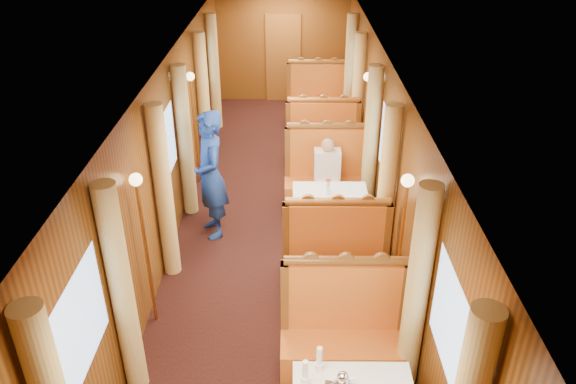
{
  "coord_description": "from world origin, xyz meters",
  "views": [
    {
      "loc": [
        0.21,
        -6.85,
        4.56
      ],
      "look_at": [
        0.16,
        -0.5,
        1.05
      ],
      "focal_mm": 35.0,
      "sensor_mm": 36.0,
      "label": 1
    }
  ],
  "objects_px": {
    "table_far": "(319,124)",
    "banquette_far_aft": "(317,104)",
    "table_mid": "(329,216)",
    "banquette_mid_aft": "(326,180)",
    "steward": "(211,175)",
    "banquette_near_aft": "(343,337)",
    "banquette_mid_fwd": "(334,255)",
    "teapot_back": "(342,383)",
    "rose_vase_far": "(318,98)",
    "rose_vase_mid": "(328,184)",
    "banquette_far_fwd": "(322,143)",
    "passenger": "(327,168)"
  },
  "relations": [
    {
      "from": "teapot_back",
      "to": "rose_vase_far",
      "type": "distance_m",
      "value": 6.94
    },
    {
      "from": "banquette_far_aft",
      "to": "rose_vase_mid",
      "type": "relative_size",
      "value": 3.72
    },
    {
      "from": "steward",
      "to": "banquette_mid_fwd",
      "type": "bearing_deg",
      "value": 34.35
    },
    {
      "from": "rose_vase_mid",
      "to": "passenger",
      "type": "xyz_separation_m",
      "value": [
        0.04,
        0.85,
        -0.19
      ]
    },
    {
      "from": "table_mid",
      "to": "banquette_mid_aft",
      "type": "distance_m",
      "value": 1.02
    },
    {
      "from": "banquette_near_aft",
      "to": "steward",
      "type": "xyz_separation_m",
      "value": [
        -1.69,
        2.64,
        0.52
      ]
    },
    {
      "from": "banquette_mid_aft",
      "to": "rose_vase_far",
      "type": "relative_size",
      "value": 3.72
    },
    {
      "from": "banquette_far_fwd",
      "to": "steward",
      "type": "height_order",
      "value": "steward"
    },
    {
      "from": "banquette_mid_fwd",
      "to": "rose_vase_far",
      "type": "relative_size",
      "value": 3.72
    },
    {
      "from": "banquette_mid_aft",
      "to": "banquette_far_fwd",
      "type": "distance_m",
      "value": 1.47
    },
    {
      "from": "teapot_back",
      "to": "steward",
      "type": "height_order",
      "value": "steward"
    },
    {
      "from": "banquette_mid_fwd",
      "to": "steward",
      "type": "distance_m",
      "value": 2.12
    },
    {
      "from": "banquette_mid_aft",
      "to": "banquette_near_aft",
      "type": "bearing_deg",
      "value": -90.0
    },
    {
      "from": "teapot_back",
      "to": "rose_vase_far",
      "type": "relative_size",
      "value": 0.49
    },
    {
      "from": "banquette_mid_aft",
      "to": "passenger",
      "type": "bearing_deg",
      "value": -90.0
    },
    {
      "from": "passenger",
      "to": "table_mid",
      "type": "bearing_deg",
      "value": -90.0
    },
    {
      "from": "rose_vase_mid",
      "to": "steward",
      "type": "distance_m",
      "value": 1.66
    },
    {
      "from": "table_mid",
      "to": "steward",
      "type": "height_order",
      "value": "steward"
    },
    {
      "from": "table_mid",
      "to": "table_far",
      "type": "distance_m",
      "value": 3.5
    },
    {
      "from": "banquette_far_aft",
      "to": "steward",
      "type": "xyz_separation_m",
      "value": [
        -1.69,
        -4.36,
        0.52
      ]
    },
    {
      "from": "banquette_far_fwd",
      "to": "teapot_back",
      "type": "xyz_separation_m",
      "value": [
        -0.1,
        -5.94,
        0.4
      ]
    },
    {
      "from": "table_mid",
      "to": "teapot_back",
      "type": "xyz_separation_m",
      "value": [
        -0.1,
        -3.45,
        0.45
      ]
    },
    {
      "from": "teapot_back",
      "to": "passenger",
      "type": "distance_m",
      "value": 4.27
    },
    {
      "from": "banquette_far_fwd",
      "to": "table_mid",
      "type": "bearing_deg",
      "value": -90.0
    },
    {
      "from": "banquette_far_aft",
      "to": "teapot_back",
      "type": "distance_m",
      "value": 7.98
    },
    {
      "from": "table_far",
      "to": "rose_vase_mid",
      "type": "xyz_separation_m",
      "value": [
        -0.04,
        -3.54,
        0.55
      ]
    },
    {
      "from": "table_mid",
      "to": "banquette_near_aft",
      "type": "bearing_deg",
      "value": -90.0
    },
    {
      "from": "banquette_mid_fwd",
      "to": "table_far",
      "type": "distance_m",
      "value": 4.51
    },
    {
      "from": "banquette_near_aft",
      "to": "banquette_far_aft",
      "type": "xyz_separation_m",
      "value": [
        0.0,
        7.0,
        0.0
      ]
    },
    {
      "from": "banquette_mid_aft",
      "to": "table_mid",
      "type": "bearing_deg",
      "value": -90.0
    },
    {
      "from": "banquette_far_fwd",
      "to": "passenger",
      "type": "bearing_deg",
      "value": -90.0
    },
    {
      "from": "banquette_near_aft",
      "to": "banquette_mid_fwd",
      "type": "xyz_separation_m",
      "value": [
        0.0,
        1.47,
        0.0
      ]
    },
    {
      "from": "rose_vase_mid",
      "to": "rose_vase_far",
      "type": "xyz_separation_m",
      "value": [
        -0.0,
        3.52,
        0.0
      ]
    },
    {
      "from": "steward",
      "to": "rose_vase_far",
      "type": "bearing_deg",
      "value": 132.83
    },
    {
      "from": "teapot_back",
      "to": "steward",
      "type": "distance_m",
      "value": 3.95
    },
    {
      "from": "table_far",
      "to": "rose_vase_far",
      "type": "bearing_deg",
      "value": -157.69
    },
    {
      "from": "banquette_mid_aft",
      "to": "teapot_back",
      "type": "xyz_separation_m",
      "value": [
        -0.1,
        -4.47,
        0.4
      ]
    },
    {
      "from": "passenger",
      "to": "steward",
      "type": "bearing_deg",
      "value": -158.77
    },
    {
      "from": "banquette_mid_aft",
      "to": "banquette_far_fwd",
      "type": "bearing_deg",
      "value": 90.0
    },
    {
      "from": "banquette_mid_aft",
      "to": "rose_vase_mid",
      "type": "height_order",
      "value": "banquette_mid_aft"
    },
    {
      "from": "banquette_far_fwd",
      "to": "rose_vase_mid",
      "type": "bearing_deg",
      "value": -90.85
    },
    {
      "from": "banquette_mid_aft",
      "to": "steward",
      "type": "bearing_deg",
      "value": -153.07
    },
    {
      "from": "banquette_mid_aft",
      "to": "banquette_far_aft",
      "type": "distance_m",
      "value": 3.5
    },
    {
      "from": "banquette_far_fwd",
      "to": "banquette_near_aft",
      "type": "bearing_deg",
      "value": -90.0
    },
    {
      "from": "banquette_near_aft",
      "to": "teapot_back",
      "type": "relative_size",
      "value": 7.56
    },
    {
      "from": "banquette_far_fwd",
      "to": "rose_vase_mid",
      "type": "relative_size",
      "value": 3.72
    },
    {
      "from": "banquette_mid_fwd",
      "to": "passenger",
      "type": "height_order",
      "value": "banquette_mid_fwd"
    },
    {
      "from": "banquette_mid_aft",
      "to": "banquette_far_fwd",
      "type": "height_order",
      "value": "same"
    },
    {
      "from": "banquette_far_fwd",
      "to": "rose_vase_mid",
      "type": "height_order",
      "value": "banquette_far_fwd"
    },
    {
      "from": "table_far",
      "to": "banquette_far_aft",
      "type": "distance_m",
      "value": 1.02
    }
  ]
}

